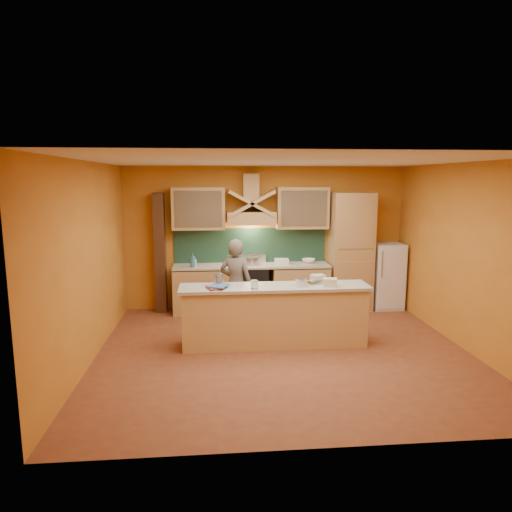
{
  "coord_description": "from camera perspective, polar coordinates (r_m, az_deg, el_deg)",
  "views": [
    {
      "loc": [
        -1.0,
        -6.43,
        2.54
      ],
      "look_at": [
        -0.33,
        0.9,
        1.31
      ],
      "focal_mm": 32.0,
      "sensor_mm": 36.0,
      "label": 1
    }
  ],
  "objects": [
    {
      "name": "floor",
      "position": [
        6.98,
        3.45,
        -11.84
      ],
      "size": [
        5.5,
        5.0,
        0.01
      ],
      "primitive_type": "cube",
      "color": "brown",
      "rests_on": "ground"
    },
    {
      "name": "fridge",
      "position": [
        9.46,
        15.98,
        -2.38
      ],
      "size": [
        0.58,
        0.6,
        1.3
      ],
      "primitive_type": "cube",
      "color": "white",
      "rests_on": "floor"
    },
    {
      "name": "grocery_bag_a",
      "position": [
        7.2,
        7.75,
        -2.85
      ],
      "size": [
        0.23,
        0.2,
        0.13
      ],
      "primitive_type": "cube",
      "rotation": [
        0.0,
        0.0,
        0.25
      ],
      "color": "beige",
      "rests_on": "island_top"
    },
    {
      "name": "ceiling",
      "position": [
        6.51,
        3.7,
        11.78
      ],
      "size": [
        5.5,
        5.0,
        0.01
      ],
      "primitive_type": "cube",
      "color": "white",
      "rests_on": "wall_back"
    },
    {
      "name": "soap_bottle_a",
      "position": [
        8.67,
        -7.74,
        -0.68
      ],
      "size": [
        0.1,
        0.1,
        0.2
      ],
      "primitive_type": "imported",
      "rotation": [
        0.0,
        0.0,
        0.08
      ],
      "color": "white",
      "rests_on": "counter_top"
    },
    {
      "name": "island_body",
      "position": [
        7.1,
        2.32,
        -7.69
      ],
      "size": [
        2.8,
        0.55,
        0.88
      ],
      "primitive_type": "cube",
      "color": "#E2B773",
      "rests_on": "floor"
    },
    {
      "name": "hood_chimney",
      "position": [
        8.81,
        -0.66,
        8.6
      ],
      "size": [
        0.3,
        0.3,
        0.5
      ],
      "primitive_type": "cube",
      "color": "tan",
      "rests_on": "wall_back"
    },
    {
      "name": "person",
      "position": [
        7.75,
        -2.52,
        -3.58
      ],
      "size": [
        0.67,
        0.56,
        1.57
      ],
      "primitive_type": "imported",
      "rotation": [
        0.0,
        0.0,
        2.75
      ],
      "color": "#70665B",
      "rests_on": "floor"
    },
    {
      "name": "stove",
      "position": [
        8.9,
        -0.56,
        -4.06
      ],
      "size": [
        0.6,
        0.58,
        0.9
      ],
      "primitive_type": "cube",
      "color": "black",
      "rests_on": "floor"
    },
    {
      "name": "base_cabinet_left",
      "position": [
        8.88,
        -6.69,
        -4.29
      ],
      "size": [
        1.1,
        0.6,
        0.86
      ],
      "primitive_type": "cube",
      "color": "tan",
      "rests_on": "floor"
    },
    {
      "name": "wall_back",
      "position": [
        9.05,
        1.17,
        2.28
      ],
      "size": [
        5.5,
        0.02,
        2.8
      ],
      "primitive_type": "cube",
      "color": "orange",
      "rests_on": "floor"
    },
    {
      "name": "upper_cabinet_left",
      "position": [
        8.77,
        -7.2,
        5.91
      ],
      "size": [
        1.0,
        0.35,
        0.8
      ],
      "primitive_type": "cube",
      "color": "tan",
      "rests_on": "wall_back"
    },
    {
      "name": "counter_top",
      "position": [
        8.81,
        -0.56,
        -1.22
      ],
      "size": [
        3.0,
        0.62,
        0.04
      ],
      "primitive_type": "cube",
      "color": "#BFB5A2",
      "rests_on": "base_cabinet_left"
    },
    {
      "name": "pantry_column",
      "position": [
        9.13,
        11.73,
        0.56
      ],
      "size": [
        0.8,
        0.6,
        2.3
      ],
      "primitive_type": "cube",
      "color": "tan",
      "rests_on": "floor"
    },
    {
      "name": "backsplash",
      "position": [
        9.03,
        -0.71,
        1.3
      ],
      "size": [
        3.0,
        0.03,
        0.7
      ],
      "primitive_type": "cube",
      "color": "#193728",
      "rests_on": "wall_back"
    },
    {
      "name": "kitchen_scale",
      "position": [
        6.93,
        5.69,
        -3.38
      ],
      "size": [
        0.16,
        0.16,
        0.11
      ],
      "primitive_type": "cube",
      "rotation": [
        0.0,
        0.0,
        0.23
      ],
      "color": "silver",
      "rests_on": "island_top"
    },
    {
      "name": "dish_rack",
      "position": [
        8.92,
        3.21,
        -0.65
      ],
      "size": [
        0.27,
        0.21,
        0.1
      ],
      "primitive_type": "cube",
      "rotation": [
        0.0,
        0.0,
        -0.01
      ],
      "color": "white",
      "rests_on": "counter_top"
    },
    {
      "name": "base_cabinet_right",
      "position": [
        9.03,
        5.48,
        -4.04
      ],
      "size": [
        1.1,
        0.6,
        0.86
      ],
      "primitive_type": "cube",
      "color": "tan",
      "rests_on": "floor"
    },
    {
      "name": "island_top",
      "position": [
        6.98,
        2.35,
        -3.92
      ],
      "size": [
        2.9,
        0.62,
        0.05
      ],
      "primitive_type": "cube",
      "color": "#BFB5A2",
      "rests_on": "island_body"
    },
    {
      "name": "jar_large",
      "position": [
        6.99,
        -4.7,
        -2.97
      ],
      "size": [
        0.18,
        0.18,
        0.18
      ],
      "primitive_type": "cylinder",
      "rotation": [
        0.0,
        0.0,
        0.33
      ],
      "color": "silver",
      "rests_on": "island_top"
    },
    {
      "name": "range_hood",
      "position": [
        8.73,
        -0.6,
        4.78
      ],
      "size": [
        0.92,
        0.5,
        0.24
      ],
      "primitive_type": "cube",
      "color": "tan",
      "rests_on": "wall_back"
    },
    {
      "name": "wall_left",
      "position": [
        6.76,
        -20.14,
        -0.79
      ],
      "size": [
        0.02,
        5.0,
        2.8
      ],
      "primitive_type": "cube",
      "color": "orange",
      "rests_on": "floor"
    },
    {
      "name": "jar_small",
      "position": [
        6.77,
        -0.2,
        -3.58
      ],
      "size": [
        0.14,
        0.14,
        0.13
      ],
      "primitive_type": "cylinder",
      "rotation": [
        0.0,
        0.0,
        -0.32
      ],
      "color": "silver",
      "rests_on": "island_top"
    },
    {
      "name": "mixing_bowl",
      "position": [
        7.18,
        7.14,
        -3.14
      ],
      "size": [
        0.33,
        0.33,
        0.06
      ],
      "primitive_type": "imported",
      "rotation": [
        0.0,
        0.0,
        0.43
      ],
      "color": "silver",
      "rests_on": "island_top"
    },
    {
      "name": "pot_large",
      "position": [
        8.78,
        -0.92,
        -0.77
      ],
      "size": [
        0.27,
        0.27,
        0.15
      ],
      "primitive_type": "cylinder",
      "rotation": [
        0.0,
        0.0,
        -0.13
      ],
      "color": "silver",
      "rests_on": "stove"
    },
    {
      "name": "wall_front",
      "position": [
        4.21,
        8.77,
        -6.33
      ],
      "size": [
        5.5,
        0.02,
        2.8
      ],
      "primitive_type": "cube",
      "color": "orange",
      "rests_on": "floor"
    },
    {
      "name": "bowl_back",
      "position": [
        9.06,
        6.58,
        -0.59
      ],
      "size": [
        0.27,
        0.27,
        0.08
      ],
      "primitive_type": "imported",
      "rotation": [
        0.0,
        0.0,
        -0.05
      ],
      "color": "white",
      "rests_on": "counter_top"
    },
    {
      "name": "pot_small",
      "position": [
        8.79,
        -0.11,
        -0.78
      ],
      "size": [
        0.21,
        0.21,
        0.14
      ],
      "primitive_type": "cylinder",
      "rotation": [
        0.0,
        0.0,
        -0.15
      ],
      "color": "silver",
      "rests_on": "stove"
    },
    {
      "name": "book_lower",
      "position": [
        6.78,
        -6.03,
        -4.03
      ],
      "size": [
        0.3,
        0.35,
        0.03
      ],
      "primitive_type": "imported",
      "rotation": [
        0.0,
        0.0,
        0.3
      ],
      "color": "#AB3D40",
      "rests_on": "island_top"
    },
    {
      "name": "trim_column_left",
      "position": [
        8.95,
        -11.88,
        0.37
      ],
      "size": [
        0.2,
        0.3,
        2.3
      ],
      "primitive_type": "cube",
      "color": "#472816",
      "rests_on": "floor"
    },
    {
      "name": "grocery_bag_b",
      "position": [
        7.0,
        9.25,
        -3.27
      ],
      "size": [
        0.23,
        0.2,
        0.12
      ],
      "primitive_type": "cube",
      "rotation": [
        0.0,
        0.0,
        -0.26
      ],
      "color": "beige",
      "rests_on": "island_top"
    },
    {
      "name": "book_upper",
      "position": [
        6.87,
        -5.5,
        -3.66
      ],
      "size": [
        0.35,
        0.39,
        0.02
      ],
      "primitive_type": "imported",
      "rotation": [
        0.0,
        0.0,
        -0.42
      ],
      "color": "#436294",
      "rests_on": "island_top"
    },
    {
      "name": "upper_cabinet_right",
      "position": [
        8.93,
        5.8,
        6.0
      ],
      "size": [
        1.0,
        0.35,
        0.8
      ],
      "primitive_type": "cube",
      "color": "tan",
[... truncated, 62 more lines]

